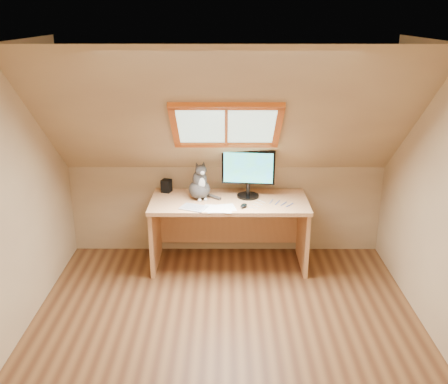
{
  "coord_description": "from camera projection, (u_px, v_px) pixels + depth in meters",
  "views": [
    {
      "loc": [
        -0.0,
        -3.51,
        2.62
      ],
      "look_at": [
        -0.02,
        1.0,
        0.98
      ],
      "focal_mm": 40.0,
      "sensor_mm": 36.0,
      "label": 1
    }
  ],
  "objects": [
    {
      "name": "monitor",
      "position": [
        248.0,
        171.0,
        5.22
      ],
      "size": [
        0.56,
        0.24,
        0.51
      ],
      "color": "black",
      "rests_on": "desk"
    },
    {
      "name": "ground",
      "position": [
        226.0,
        342.0,
        4.2
      ],
      "size": [
        3.5,
        3.5,
        0.0
      ],
      "primitive_type": "plane",
      "color": "brown",
      "rests_on": "ground"
    },
    {
      "name": "desk_speaker",
      "position": [
        166.0,
        186.0,
        5.45
      ],
      "size": [
        0.12,
        0.12,
        0.14
      ],
      "primitive_type": "cube",
      "rotation": [
        0.0,
        0.0,
        -0.32
      ],
      "color": "black",
      "rests_on": "desk"
    },
    {
      "name": "room_shell",
      "position": [
        226.0,
        185.0,
        3.62
      ],
      "size": [
        3.52,
        3.52,
        2.41
      ],
      "color": "tan",
      "rests_on": "ground"
    },
    {
      "name": "graphics_tablet",
      "position": [
        193.0,
        208.0,
        5.02
      ],
      "size": [
        0.3,
        0.26,
        0.01
      ],
      "primitive_type": "cube",
      "rotation": [
        0.0,
        0.0,
        -0.38
      ],
      "color": "#B2B2B7",
      "rests_on": "desk"
    },
    {
      "name": "cat",
      "position": [
        200.0,
        185.0,
        5.24
      ],
      "size": [
        0.31,
        0.33,
        0.42
      ],
      "color": "#45403D",
      "rests_on": "desk"
    },
    {
      "name": "desk",
      "position": [
        229.0,
        217.0,
        5.38
      ],
      "size": [
        1.65,
        0.72,
        0.75
      ],
      "color": "tan",
      "rests_on": "ground"
    },
    {
      "name": "papers",
      "position": [
        216.0,
        209.0,
        4.99
      ],
      "size": [
        0.33,
        0.27,
        0.0
      ],
      "color": "white",
      "rests_on": "desk"
    },
    {
      "name": "mouse",
      "position": [
        244.0,
        206.0,
        5.04
      ],
      "size": [
        0.1,
        0.13,
        0.03
      ],
      "primitive_type": "ellipsoid",
      "rotation": [
        0.0,
        0.0,
        -0.41
      ],
      "color": "black",
      "rests_on": "desk"
    },
    {
      "name": "cables",
      "position": [
        272.0,
        204.0,
        5.12
      ],
      "size": [
        0.51,
        0.26,
        0.01
      ],
      "color": "silver",
      "rests_on": "desk"
    }
  ]
}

